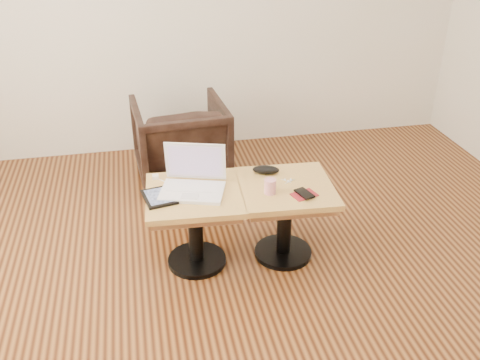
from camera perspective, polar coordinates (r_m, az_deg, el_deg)
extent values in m
cube|color=#3B1B0C|center=(2.92, 1.83, -14.48)|extent=(4.50, 4.50, 0.01)
cylinder|color=black|center=(3.29, -4.61, -8.49)|extent=(0.35, 0.35, 0.03)
cylinder|color=black|center=(3.16, -4.77, -5.20)|extent=(0.09, 0.09, 0.43)
cube|color=brown|center=(3.06, -4.92, -2.19)|extent=(0.52, 0.52, 0.04)
cube|color=#A68043|center=(3.04, -4.94, -1.60)|extent=(0.57, 0.57, 0.03)
cylinder|color=black|center=(3.36, 4.61, -7.66)|extent=(0.35, 0.35, 0.03)
cylinder|color=black|center=(3.23, 4.76, -4.40)|extent=(0.09, 0.09, 0.43)
cube|color=brown|center=(3.13, 4.91, -1.43)|extent=(0.52, 0.52, 0.04)
cube|color=#A68043|center=(3.11, 4.93, -0.85)|extent=(0.57, 0.57, 0.03)
cube|color=white|center=(3.02, -5.13, -1.24)|extent=(0.41, 0.34, 0.02)
cube|color=silver|center=(3.04, -5.01, -0.72)|extent=(0.31, 0.20, 0.00)
cube|color=silver|center=(2.95, -5.37, -1.73)|extent=(0.11, 0.09, 0.00)
cube|color=white|center=(3.07, -4.79, 2.03)|extent=(0.34, 0.14, 0.23)
cube|color=maroon|center=(3.07, -4.79, 2.03)|extent=(0.30, 0.11, 0.20)
cube|color=black|center=(2.99, -8.61, -1.81)|extent=(0.20, 0.24, 0.01)
cube|color=#191E38|center=(2.99, -8.62, -1.68)|extent=(0.17, 0.20, 0.00)
cube|color=white|center=(3.20, -9.01, 0.35)|extent=(0.04, 0.04, 0.02)
ellipsoid|color=black|center=(3.21, 2.78, 1.10)|extent=(0.18, 0.12, 0.05)
cylinder|color=#D23652|center=(2.99, 3.23, -0.68)|extent=(0.09, 0.09, 0.09)
sphere|color=white|center=(3.13, 5.17, -0.11)|extent=(0.01, 0.01, 0.01)
sphere|color=white|center=(3.15, 5.44, 0.05)|extent=(0.01, 0.01, 0.01)
sphere|color=white|center=(3.14, 4.81, 0.03)|extent=(0.01, 0.01, 0.01)
cylinder|color=white|center=(3.13, 5.17, -0.19)|extent=(0.07, 0.04, 0.00)
cube|color=maroon|center=(3.01, 6.87, -1.57)|extent=(0.16, 0.13, 0.01)
cube|color=black|center=(3.01, 6.88, -1.43)|extent=(0.10, 0.13, 0.01)
imported|color=black|center=(4.10, -6.37, 4.20)|extent=(0.71, 0.73, 0.62)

